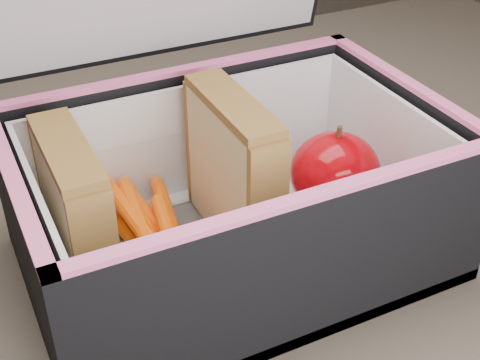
{
  "coord_description": "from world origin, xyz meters",
  "views": [
    {
      "loc": [
        -0.17,
        -0.4,
        1.09
      ],
      "look_at": [
        0.01,
        -0.03,
        0.81
      ],
      "focal_mm": 50.0,
      "sensor_mm": 36.0,
      "label": 1
    }
  ],
  "objects": [
    {
      "name": "carrot_sticks",
      "position": [
        -0.06,
        -0.02,
        0.78
      ],
      "size": [
        0.06,
        0.14,
        0.03
      ],
      "color": "#EC5A0C",
      "rests_on": "plastic_tub"
    },
    {
      "name": "sandwich_left",
      "position": [
        -0.11,
        -0.03,
        0.82
      ],
      "size": [
        0.03,
        0.1,
        0.11
      ],
      "color": "#D4B883",
      "rests_on": "plastic_tub"
    },
    {
      "name": "paper_napkin",
      "position": [
        0.09,
        -0.04,
        0.77
      ],
      "size": [
        0.1,
        0.1,
        0.01
      ],
      "primitive_type": "cube",
      "rotation": [
        0.0,
        0.0,
        -0.32
      ],
      "color": "white",
      "rests_on": "lunch_bag"
    },
    {
      "name": "red_apple",
      "position": [
        0.09,
        -0.04,
        0.81
      ],
      "size": [
        0.08,
        0.08,
        0.08
      ],
      "rotation": [
        0.0,
        0.0,
        -0.2
      ],
      "color": "#8F0103",
      "rests_on": "paper_napkin"
    },
    {
      "name": "lunch_bag",
      "position": [
        0.0,
        -0.03,
        0.82
      ],
      "size": [
        0.31,
        0.25,
        0.31
      ],
      "color": "black",
      "rests_on": "kitchen_table"
    },
    {
      "name": "plastic_tub",
      "position": [
        -0.05,
        -0.03,
        0.8
      ],
      "size": [
        0.16,
        0.12,
        0.07
      ],
      "primitive_type": null,
      "color": "white",
      "rests_on": "lunch_bag"
    },
    {
      "name": "kitchen_table",
      "position": [
        0.0,
        0.0,
        0.66
      ],
      "size": [
        1.2,
        0.8,
        0.75
      ],
      "color": "brown",
      "rests_on": "ground"
    },
    {
      "name": "sandwich_right",
      "position": [
        0.01,
        -0.03,
        0.83
      ],
      "size": [
        0.03,
        0.11,
        0.12
      ],
      "color": "#D4B883",
      "rests_on": "plastic_tub"
    }
  ]
}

